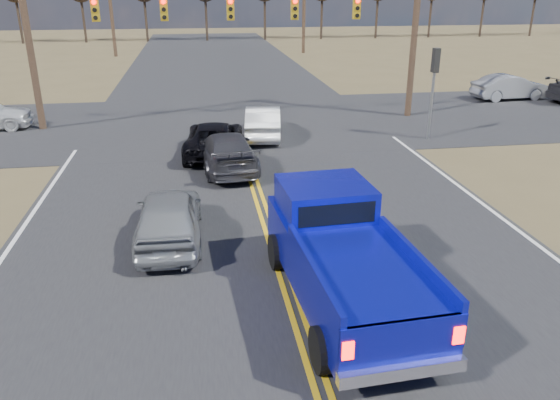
{
  "coord_description": "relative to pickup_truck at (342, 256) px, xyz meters",
  "views": [
    {
      "loc": [
        -1.83,
        -8.54,
        6.38
      ],
      "look_at": [
        0.06,
        3.59,
        1.5
      ],
      "focal_mm": 35.0,
      "sensor_mm": 36.0,
      "label": 1
    }
  ],
  "objects": [
    {
      "name": "ground",
      "position": [
        -1.03,
        -1.31,
        -1.07
      ],
      "size": [
        160.0,
        160.0,
        0.0
      ],
      "primitive_type": "plane",
      "color": "brown",
      "rests_on": "ground"
    },
    {
      "name": "road_main",
      "position": [
        -1.03,
        8.69,
        -1.07
      ],
      "size": [
        14.0,
        120.0,
        0.02
      ],
      "primitive_type": "cube",
      "color": "#28282B",
      "rests_on": "ground"
    },
    {
      "name": "road_cross",
      "position": [
        -1.03,
        16.69,
        -1.07
      ],
      "size": [
        120.0,
        12.0,
        0.02
      ],
      "primitive_type": "cube",
      "color": "#28282B",
      "rests_on": "ground"
    },
    {
      "name": "signal_gantry",
      "position": [
        -0.53,
        16.47,
        3.99
      ],
      "size": [
        19.6,
        4.83,
        10.0
      ],
      "color": "#473323",
      "rests_on": "ground"
    },
    {
      "name": "utility_poles",
      "position": [
        -1.03,
        15.69,
        4.15
      ],
      "size": [
        19.6,
        58.32,
        10.0
      ],
      "color": "#473323",
      "rests_on": "ground"
    },
    {
      "name": "pickup_truck",
      "position": [
        0.0,
        0.0,
        0.0
      ],
      "size": [
        2.64,
        6.02,
        2.22
      ],
      "rotation": [
        0.0,
        0.0,
        0.06
      ],
      "color": "black",
      "rests_on": "ground"
    },
    {
      "name": "silver_suv",
      "position": [
        -3.71,
        3.53,
        -0.36
      ],
      "size": [
        1.76,
        4.21,
        1.42
      ],
      "primitive_type": "imported",
      "rotation": [
        0.0,
        0.0,
        3.12
      ],
      "color": "gray",
      "rests_on": "ground"
    },
    {
      "name": "black_suv",
      "position": [
        -2.2,
        11.36,
        -0.42
      ],
      "size": [
        2.63,
        4.91,
        1.31
      ],
      "primitive_type": "imported",
      "rotation": [
        0.0,
        0.0,
        3.04
      ],
      "color": "black",
      "rests_on": "ground"
    },
    {
      "name": "white_car_queue",
      "position": [
        0.05,
        13.66,
        -0.38
      ],
      "size": [
        2.03,
        4.4,
        1.4
      ],
      "primitive_type": "imported",
      "rotation": [
        0.0,
        0.0,
        3.01
      ],
      "color": "silver",
      "rests_on": "ground"
    },
    {
      "name": "dgrey_car_queue",
      "position": [
        -1.83,
        9.41,
        -0.4
      ],
      "size": [
        2.27,
        4.81,
        1.36
      ],
      "primitive_type": "imported",
      "rotation": [
        0.0,
        0.0,
        3.22
      ],
      "color": "#38383D",
      "rests_on": "ground"
    },
    {
      "name": "cross_car_east_near",
      "position": [
        15.46,
        19.87,
        -0.35
      ],
      "size": [
        1.87,
        4.51,
        1.45
      ],
      "primitive_type": "imported",
      "rotation": [
        0.0,
        0.0,
        1.65
      ],
      "color": "#999CA0",
      "rests_on": "ground"
    }
  ]
}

